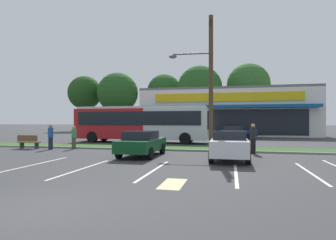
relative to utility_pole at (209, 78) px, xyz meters
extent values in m
plane|color=#38383A|center=(-2.88, -13.85, -4.88)|extent=(240.00, 240.00, 0.00)
cube|color=#2D5B23|center=(-2.88, 0.15, -4.82)|extent=(56.00, 2.20, 0.12)
cube|color=gray|center=(-2.88, -1.07, -4.82)|extent=(56.00, 0.24, 0.12)
cube|color=silver|center=(-7.17, -7.97, -4.88)|extent=(0.12, 4.80, 0.01)
cube|color=silver|center=(-4.50, -8.57, -4.88)|extent=(0.12, 4.80, 0.01)
cube|color=silver|center=(-1.52, -8.25, -4.88)|extent=(0.12, 4.80, 0.01)
cube|color=silver|center=(1.67, -8.29, -4.88)|extent=(0.12, 4.80, 0.01)
cube|color=silver|center=(4.43, -7.43, -4.88)|extent=(0.12, 4.80, 0.01)
cube|color=beige|center=(-0.29, -10.47, -4.88)|extent=(0.70, 1.60, 0.01)
cube|color=silver|center=(0.85, 22.60, -1.91)|extent=(22.41, 12.71, 5.94)
cube|color=black|center=(0.85, 16.21, -3.10)|extent=(18.83, 0.08, 3.09)
cube|color=#0F4C8C|center=(0.85, 15.55, -1.20)|extent=(21.07, 1.40, 0.35)
cube|color=gold|center=(0.85, 16.17, -0.01)|extent=(17.93, 0.16, 1.07)
cube|color=slate|center=(0.85, 22.60, 1.21)|extent=(22.41, 12.71, 0.30)
cylinder|color=#473323|center=(-26.08, 30.24, -2.41)|extent=(0.44, 0.44, 4.94)
sphere|color=#1E4719|center=(-26.08, 30.24, 2.47)|extent=(6.41, 6.41, 6.41)
cylinder|color=#473323|center=(-18.80, 29.04, -2.75)|extent=(0.44, 0.44, 4.26)
sphere|color=#23511E|center=(-18.80, 29.04, 2.15)|extent=(7.40, 7.40, 7.40)
cylinder|color=#473323|center=(-10.89, 32.66, -2.37)|extent=(0.44, 0.44, 5.03)
sphere|color=#23511E|center=(-10.89, 32.66, 2.60)|extent=(6.52, 6.52, 6.52)
cylinder|color=#473323|center=(-3.74, 28.51, -2.55)|extent=(0.44, 0.44, 4.66)
sphere|color=#23511E|center=(-3.74, 28.51, 2.61)|extent=(7.55, 7.55, 7.55)
cylinder|color=#473323|center=(4.38, 31.95, -2.18)|extent=(0.44, 0.44, 5.41)
sphere|color=#2D6026|center=(4.38, 31.95, 3.34)|extent=(7.48, 7.48, 7.48)
cylinder|color=#4C3826|center=(0.16, 0.01, -0.34)|extent=(0.30, 0.30, 9.08)
cube|color=#4C3826|center=(0.16, 0.01, 3.60)|extent=(0.28, 2.40, 0.14)
cylinder|color=#59595B|center=(-1.14, -0.07, 1.66)|extent=(2.60, 0.25, 0.10)
ellipsoid|color=#59595B|center=(-2.44, -0.14, 1.51)|extent=(0.56, 0.32, 0.24)
cube|color=#AD191E|center=(-9.22, 5.29, -3.18)|extent=(6.71, 2.64, 2.70)
cube|color=silver|center=(-3.15, 5.20, -3.18)|extent=(5.50, 2.63, 2.70)
cube|color=silver|center=(-6.49, 5.25, -1.73)|extent=(11.68, 2.46, 0.20)
cube|color=black|center=(-6.50, 3.94, -2.70)|extent=(11.16, 0.22, 1.19)
cube|color=black|center=(-0.39, 5.16, -2.86)|extent=(0.09, 2.17, 1.51)
cylinder|color=black|center=(-2.22, 6.36, -4.38)|extent=(1.00, 0.31, 1.00)
cylinder|color=black|center=(-2.25, 4.02, -4.38)|extent=(1.00, 0.31, 1.00)
cylinder|color=black|center=(-7.38, 6.43, -4.38)|extent=(1.00, 0.31, 1.00)
cylinder|color=black|center=(-7.41, 4.09, -4.38)|extent=(1.00, 0.31, 1.00)
cylinder|color=black|center=(-10.72, 6.48, -4.38)|extent=(1.00, 0.31, 1.00)
cylinder|color=black|center=(-10.75, 4.13, -4.38)|extent=(1.00, 0.31, 1.00)
cube|color=brown|center=(-12.52, -1.80, -4.43)|extent=(1.60, 0.45, 0.06)
cube|color=brown|center=(-12.52, -1.99, -4.15)|extent=(1.60, 0.06, 0.44)
cube|color=#333338|center=(-11.91, -1.80, -4.66)|extent=(0.08, 0.36, 0.45)
cube|color=#333338|center=(-13.13, -1.80, -4.66)|extent=(0.08, 0.36, 0.45)
cube|color=#0C3F1E|center=(-3.39, -4.06, -4.25)|extent=(1.79, 4.19, 0.63)
cube|color=black|center=(-3.39, -4.27, -3.71)|extent=(1.57, 1.89, 0.45)
cylinder|color=black|center=(-4.24, -2.76, -4.56)|extent=(0.22, 0.64, 0.64)
cylinder|color=black|center=(-2.54, -2.76, -4.56)|extent=(0.22, 0.64, 0.64)
cylinder|color=black|center=(-4.24, -5.36, -4.56)|extent=(0.22, 0.64, 0.64)
cylinder|color=black|center=(-2.54, -5.36, -4.56)|extent=(0.22, 0.64, 0.64)
cube|color=silver|center=(1.41, -4.65, -4.19)|extent=(1.73, 4.23, 0.75)
cube|color=black|center=(1.41, -4.86, -3.61)|extent=(1.52, 1.90, 0.40)
cylinder|color=black|center=(0.59, -3.33, -4.56)|extent=(0.22, 0.64, 0.64)
cylinder|color=black|center=(2.23, -3.33, -4.56)|extent=(0.22, 0.64, 0.64)
cylinder|color=black|center=(0.59, -5.96, -4.56)|extent=(0.22, 0.64, 0.64)
cylinder|color=black|center=(2.23, -5.96, -4.56)|extent=(0.22, 0.64, 0.64)
cube|color=navy|center=(1.85, 12.40, -4.24)|extent=(4.66, 1.88, 0.64)
cube|color=black|center=(1.62, 12.40, -3.69)|extent=(2.10, 1.66, 0.47)
cylinder|color=black|center=(3.29, 13.29, -4.56)|extent=(0.64, 0.22, 0.64)
cylinder|color=black|center=(3.29, 11.50, -4.56)|extent=(0.64, 0.22, 0.64)
cylinder|color=black|center=(0.40, 13.29, -4.56)|extent=(0.64, 0.22, 0.64)
cylinder|color=black|center=(0.40, 11.50, -4.56)|extent=(0.64, 0.22, 0.64)
cylinder|color=black|center=(2.76, -1.56, -4.45)|extent=(0.31, 0.31, 0.87)
cylinder|color=black|center=(2.76, -1.56, -3.67)|extent=(0.36, 0.36, 0.69)
sphere|color=tan|center=(2.76, -1.56, -3.20)|extent=(0.24, 0.24, 0.24)
cylinder|color=#1E2338|center=(-10.62, -2.06, -4.46)|extent=(0.30, 0.30, 0.84)
cylinder|color=#264C99|center=(-10.62, -2.06, -3.70)|extent=(0.35, 0.35, 0.67)
sphere|color=tan|center=(-10.62, -2.06, -3.25)|extent=(0.23, 0.23, 0.23)
cylinder|color=#47423D|center=(-9.23, -1.43, -4.49)|extent=(0.28, 0.28, 0.78)
cylinder|color=#338C4C|center=(-9.23, -1.43, -3.79)|extent=(0.33, 0.33, 0.62)
sphere|color=tan|center=(-9.23, -1.43, -3.37)|extent=(0.22, 0.22, 0.22)
camera|label=1|loc=(1.51, -19.14, -2.89)|focal=30.14mm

